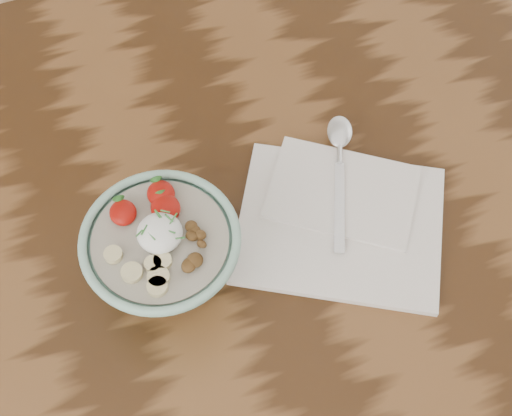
# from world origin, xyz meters

# --- Properties ---
(table) EXTENTS (1.60, 0.90, 0.75)m
(table) POSITION_xyz_m (0.00, 0.00, 0.66)
(table) COLOR #381F0E
(table) RESTS_ON ground
(breakfast_bowl) EXTENTS (0.17, 0.17, 0.11)m
(breakfast_bowl) POSITION_xyz_m (-0.11, -0.05, 0.81)
(breakfast_bowl) COLOR #8EBFAC
(breakfast_bowl) RESTS_ON table
(napkin) EXTENTS (0.30, 0.29, 0.01)m
(napkin) POSITION_xyz_m (0.10, -0.05, 0.76)
(napkin) COLOR white
(napkin) RESTS_ON table
(spoon) EXTENTS (0.10, 0.19, 0.01)m
(spoon) POSITION_xyz_m (0.14, 0.03, 0.77)
(spoon) COLOR silver
(spoon) RESTS_ON napkin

